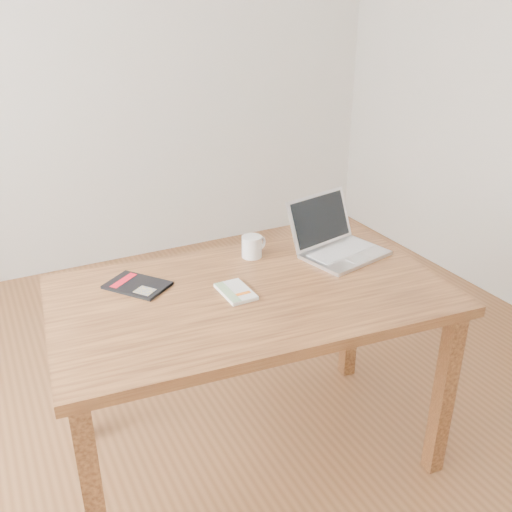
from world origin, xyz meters
name	(u,v)px	position (x,y,z in m)	size (l,w,h in m)	color
room	(199,117)	(-0.07, 0.00, 1.36)	(4.04, 4.04, 2.70)	brown
desk	(251,313)	(0.06, -0.10, 0.66)	(1.45, 0.92, 0.75)	brown
white_guidebook	(236,292)	(0.01, -0.09, 0.76)	(0.10, 0.16, 0.01)	silver
black_guidebook	(137,285)	(-0.29, 0.12, 0.76)	(0.24, 0.26, 0.01)	black
laptop	(336,242)	(0.52, 0.04, 0.80)	(0.38, 0.36, 0.21)	silver
coffee_mug	(252,246)	(0.20, 0.16, 0.79)	(0.11, 0.08, 0.09)	white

